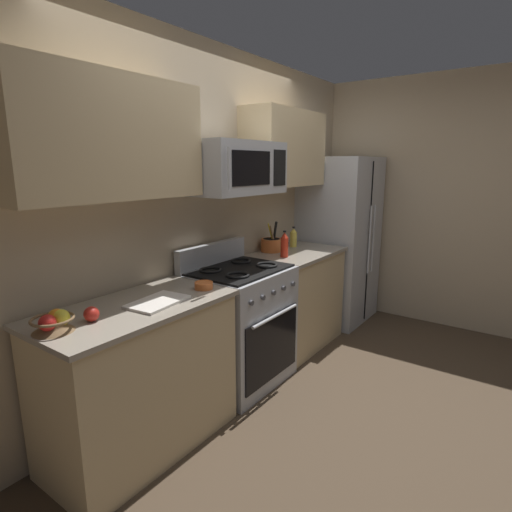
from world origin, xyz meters
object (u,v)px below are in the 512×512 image
object	(u,v)px
microwave	(235,168)
utensil_crock	(271,244)
cutting_board	(158,302)
bottle_hot_sauce	(284,245)
range_oven	(240,324)
bottle_oil	(293,238)
fruit_basket	(54,322)
apple_loose	(91,314)
prep_bowl	(204,285)
refrigerator	(339,240)

from	to	relation	value
microwave	utensil_crock	bearing A→B (deg)	12.60
cutting_board	bottle_hot_sauce	world-z (taller)	bottle_hot_sauce
range_oven	utensil_crock	distance (m)	0.90
bottle_oil	microwave	bearing A→B (deg)	-173.89
microwave	fruit_basket	size ratio (longest dim) A/B	3.85
microwave	fruit_basket	xyz separation A→B (m)	(-1.44, -0.02, -0.72)
apple_loose	prep_bowl	world-z (taller)	apple_loose
range_oven	microwave	distance (m)	1.20
range_oven	refrigerator	distance (m)	1.81
range_oven	apple_loose	xyz separation A→B (m)	(-1.26, -0.02, 0.48)
range_oven	bottle_oil	world-z (taller)	bottle_oil
refrigerator	cutting_board	xyz separation A→B (m)	(-2.63, -0.06, 0.03)
apple_loose	cutting_board	distance (m)	0.39
apple_loose	microwave	bearing A→B (deg)	2.18
refrigerator	bottle_oil	xyz separation A→B (m)	(-0.72, 0.15, 0.11)
range_oven	refrigerator	bearing A→B (deg)	-0.56
range_oven	prep_bowl	size ratio (longest dim) A/B	8.98
refrigerator	fruit_basket	xyz separation A→B (m)	(-3.20, 0.03, 0.07)
utensil_crock	bottle_oil	distance (m)	0.32
refrigerator	cutting_board	distance (m)	2.63
refrigerator	bottle_oil	distance (m)	0.74
range_oven	microwave	xyz separation A→B (m)	(-0.00, 0.03, 1.20)
range_oven	bottle_oil	size ratio (longest dim) A/B	5.49
bottle_hot_sauce	fruit_basket	bearing A→B (deg)	178.84
microwave	bottle_hot_sauce	bearing A→B (deg)	-5.70
range_oven	prep_bowl	distance (m)	0.69
refrigerator	bottle_hot_sauce	distance (m)	1.17
utensil_crock	fruit_basket	size ratio (longest dim) A/B	1.37
bottle_hot_sauce	microwave	bearing A→B (deg)	174.30
refrigerator	fruit_basket	size ratio (longest dim) A/B	8.74
bottle_oil	prep_bowl	size ratio (longest dim) A/B	1.64
fruit_basket	cutting_board	distance (m)	0.58
bottle_oil	apple_loose	bearing A→B (deg)	-176.04
fruit_basket	apple_loose	size ratio (longest dim) A/B	2.59
bottle_hot_sauce	utensil_crock	bearing A→B (deg)	59.36
fruit_basket	bottle_hot_sauce	size ratio (longest dim) A/B	0.87
bottle_oil	bottle_hot_sauce	distance (m)	0.48
microwave	utensil_crock	xyz separation A→B (m)	(0.73, 0.16, -0.70)
cutting_board	bottle_oil	bearing A→B (deg)	6.47
fruit_basket	microwave	bearing A→B (deg)	0.73
prep_bowl	bottle_hot_sauce	bearing A→B (deg)	3.58
utensil_crock	prep_bowl	xyz separation A→B (m)	(-1.23, -0.29, -0.04)
range_oven	fruit_basket	size ratio (longest dim) A/B	5.37
cutting_board	bottle_oil	distance (m)	1.93
apple_loose	bottle_oil	bearing A→B (deg)	3.96
microwave	bottle_hot_sauce	world-z (taller)	microwave
refrigerator	bottle_hot_sauce	size ratio (longest dim) A/B	7.63
range_oven	apple_loose	distance (m)	1.35
range_oven	apple_loose	bearing A→B (deg)	-179.02
microwave	cutting_board	distance (m)	1.16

